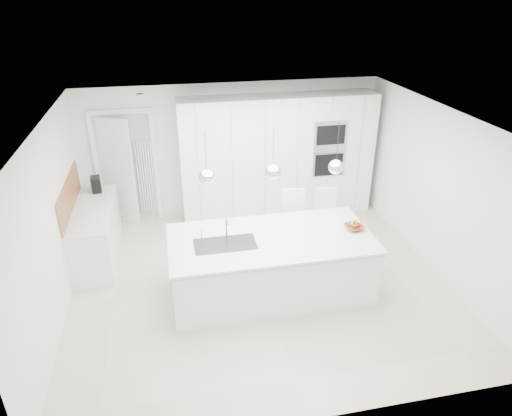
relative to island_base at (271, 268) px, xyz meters
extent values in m
plane|color=beige|center=(-0.10, 0.30, -0.43)|extent=(5.50, 5.50, 0.00)
plane|color=white|center=(-0.10, 2.80, 0.82)|extent=(5.50, 0.00, 5.50)
plane|color=white|center=(-2.85, 0.30, 0.82)|extent=(0.00, 5.00, 5.00)
plane|color=white|center=(-0.10, 0.30, 2.07)|extent=(5.50, 5.50, 0.00)
cube|color=white|center=(0.70, 2.50, 0.72)|extent=(3.60, 0.60, 2.30)
cube|color=white|center=(-2.30, 2.72, 0.57)|extent=(0.76, 0.38, 2.00)
cube|color=white|center=(-2.55, 1.50, 0.00)|extent=(0.60, 1.80, 0.86)
cube|color=white|center=(-2.55, 1.50, 0.45)|extent=(0.62, 1.82, 0.04)
cube|color=#946037|center=(-2.84, 1.50, 0.72)|extent=(0.02, 1.80, 0.50)
cube|color=white|center=(0.00, 0.00, 0.00)|extent=(2.80, 1.20, 0.86)
cube|color=white|center=(0.00, 0.05, 0.45)|extent=(2.84, 1.40, 0.04)
cylinder|color=white|center=(-0.60, 0.20, 0.62)|extent=(0.02, 0.02, 0.30)
sphere|color=white|center=(-0.85, 0.00, 1.47)|extent=(0.20, 0.20, 0.20)
sphere|color=white|center=(0.00, 0.00, 1.47)|extent=(0.20, 0.20, 0.20)
sphere|color=white|center=(0.85, 0.00, 1.47)|extent=(0.20, 0.20, 0.20)
imported|color=#946037|center=(1.22, 0.04, 0.50)|extent=(0.32, 0.32, 0.07)
cube|color=black|center=(-2.53, 2.16, 0.60)|extent=(0.18, 0.25, 0.26)
sphere|color=#9D1708|center=(1.27, 0.02, 0.54)|extent=(0.07, 0.07, 0.07)
sphere|color=#9D1708|center=(1.24, 0.03, 0.54)|extent=(0.07, 0.07, 0.07)
sphere|color=#9D1708|center=(1.21, 0.08, 0.54)|extent=(0.08, 0.08, 0.08)
torus|color=gold|center=(1.25, 0.03, 0.58)|extent=(0.23, 0.17, 0.21)
camera|label=1|loc=(-1.31, -5.28, 3.66)|focal=32.00mm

